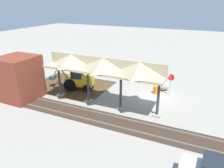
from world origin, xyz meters
TOP-DOWN VIEW (x-y plane):
  - ground_plane at (0.00, 0.00)m, footprint 120.00×120.00m
  - dirt_work_zone at (10.41, 1.02)m, footprint 9.29×7.00m
  - platform_canopy at (4.31, 4.07)m, footprint 11.95×3.20m
  - rail_tracks at (0.00, 6.65)m, footprint 60.00×2.58m
  - stop_sign at (-1.15, -1.05)m, footprint 0.75×0.18m
  - backhoe at (8.91, 1.63)m, footprint 5.39×2.32m
  - dirt_mound at (12.06, 0.45)m, footprint 3.77×3.77m
  - concrete_pipe at (0.01, -2.28)m, footprint 1.58×1.43m
  - brick_utility_building at (13.08, 6.31)m, footprint 3.59×3.74m
  - traffic_barrel at (0.31, -0.91)m, footprint 0.56×0.56m

SIDE VIEW (x-z plane):
  - ground_plane at x=0.00m, z-range 0.00..0.00m
  - dirt_mound at x=12.06m, z-range -0.94..0.94m
  - dirt_work_zone at x=10.41m, z-range 0.00..0.01m
  - rail_tracks at x=0.00m, z-range -0.05..0.10m
  - traffic_barrel at x=0.31m, z-range 0.00..0.90m
  - concrete_pipe at x=0.01m, z-range 0.00..1.03m
  - backhoe at x=8.91m, z-range -0.15..2.67m
  - stop_sign at x=-1.15m, z-range 0.56..3.05m
  - brick_utility_building at x=13.08m, z-range 0.00..4.53m
  - platform_canopy at x=4.31m, z-range 1.71..6.61m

